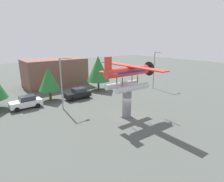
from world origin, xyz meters
TOP-DOWN VIEW (x-y plane):
  - ground_plane at (0.00, 0.00)m, footprint 140.00×140.00m
  - display_pedestal at (0.00, 0.00)m, footprint 1.10×1.10m
  - floatplane_monument at (0.13, -0.00)m, footprint 6.93×10.42m
  - car_near_white at (-9.12, 10.88)m, footprint 4.20×2.02m
  - car_mid_black at (-1.28, 10.38)m, footprint 4.20×2.02m
  - streetlight_primary at (-4.99, 7.40)m, footprint 1.84×0.28m
  - streetlight_secondary at (13.96, 7.50)m, footprint 1.84×0.28m
  - storefront_building at (-0.46, 22.00)m, footprint 12.17×6.76m
  - tree_east at (-5.10, 12.50)m, footprint 3.28×3.28m
  - tree_center_back at (4.55, 13.15)m, footprint 4.26×4.26m

SIDE VIEW (x-z plane):
  - ground_plane at x=0.00m, z-range 0.00..0.00m
  - car_near_white at x=-9.12m, z-range 0.00..1.76m
  - car_mid_black at x=-1.28m, z-range 0.00..1.76m
  - display_pedestal at x=0.00m, z-range 0.00..3.57m
  - storefront_building at x=-0.46m, z-range 0.00..5.48m
  - tree_east at x=-5.10m, z-range 0.79..6.05m
  - tree_center_back at x=4.55m, z-range 0.84..7.27m
  - streetlight_primary at x=-4.99m, z-range 0.62..7.65m
  - streetlight_secondary at x=13.96m, z-range 0.62..7.69m
  - floatplane_monument at x=0.13m, z-range 3.24..7.24m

